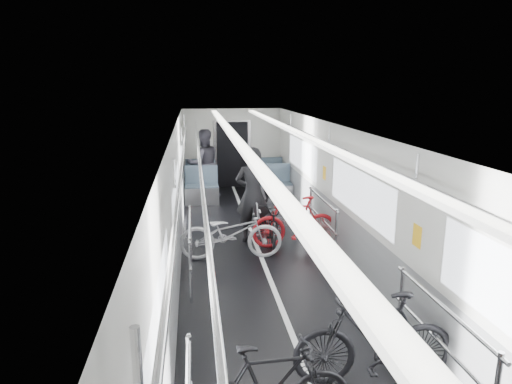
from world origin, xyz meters
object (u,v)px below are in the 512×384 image
Objects in this scene: bike_left_far at (231,233)px; person_seated at (204,164)px; bike_right_near at (374,339)px; bike_right_mid at (281,219)px; person_standing at (253,195)px; bike_right_far at (295,222)px; bike_aisle at (274,221)px.

person_seated is at bearing 6.18° from bike_left_far.
bike_right_near is 1.15× the size of bike_right_mid.
bike_right_mid is (-0.07, 4.83, -0.12)m from bike_right_near.
bike_right_near reaches higher than bike_left_far.
bike_left_far is 1.22× the size of bike_right_mid.
bike_left_far is at bearing 76.01° from person_standing.
bike_right_mid is 0.86m from person_standing.
person_standing reaches higher than bike_right_far.
bike_right_mid is 0.90× the size of bike_right_far.
bike_left_far is 1.11m from person_standing.
person_seated is (-0.87, 3.86, -0.01)m from person_standing.
person_seated is at bearing -166.85° from bike_right_near.
person_seated reaches higher than bike_left_far.
bike_aisle is (0.93, 0.76, -0.04)m from bike_left_far.
person_seated is (-1.56, 8.50, 0.43)m from bike_right_near.
person_standing is 3.95m from person_seated.
bike_left_far is 1.10× the size of bike_right_far.
bike_right_far reaches higher than bike_aisle.
bike_right_far is 0.99m from person_standing.
bike_right_far is at bearing -33.09° from bike_aisle.
bike_right_near is 0.90× the size of person_standing.
bike_right_near is 1.03× the size of bike_aisle.
bike_right_near reaches higher than bike_right_far.
bike_right_mid is 0.80× the size of person_seated.
person_seated is (-1.49, 3.67, 0.56)m from bike_right_mid.
person_standing reaches higher than bike_aisle.
bike_right_mid is 4.01m from person_seated.
bike_right_near is 8.65m from person_seated.
bike_right_far is at bearing -178.41° from bike_right_near.
bike_right_near is 4.23m from bike_right_far.
bike_right_far is 0.88× the size of person_seated.
person_standing is (0.52, 0.86, 0.48)m from bike_left_far.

